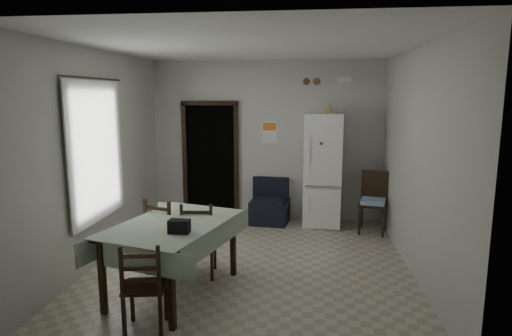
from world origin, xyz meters
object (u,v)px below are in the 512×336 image
object	(u,v)px
dining_chair_near_head	(145,285)
fridge	(323,170)
corner_chair	(373,203)
dining_table	(174,258)
dining_chair_far_left	(167,235)
dining_chair_far_right	(199,238)
navy_seat	(270,201)

from	to	relation	value
dining_chair_near_head	fridge	bearing A→B (deg)	-126.39
corner_chair	dining_chair_near_head	world-z (taller)	corner_chair
dining_table	dining_chair_near_head	bearing A→B (deg)	-77.27
corner_chair	dining_chair_far_left	bearing A→B (deg)	-132.04
dining_table	dining_chair_far_right	world-z (taller)	dining_chair_far_right
dining_chair_near_head	dining_chair_far_right	bearing A→B (deg)	-108.60
navy_seat	dining_chair_near_head	xyz separation A→B (m)	(-0.92, -3.70, 0.07)
fridge	dining_chair_far_left	bearing A→B (deg)	-127.84
fridge	dining_chair_far_right	distance (m)	2.92
navy_seat	dining_chair_far_right	xyz separation A→B (m)	(-0.71, -2.36, 0.09)
dining_chair_far_left	dining_chair_far_right	bearing A→B (deg)	-164.90
dining_chair_far_left	dining_chair_near_head	size ratio (longest dim) A/B	1.09
navy_seat	dining_table	world-z (taller)	dining_table
fridge	corner_chair	xyz separation A→B (m)	(0.83, -0.37, -0.47)
corner_chair	dining_chair_far_right	xyz separation A→B (m)	(-2.47, -1.99, -0.02)
fridge	dining_chair_far_right	bearing A→B (deg)	-121.05
corner_chair	dining_chair_far_left	xyz separation A→B (m)	(-2.89, -1.96, -0.01)
corner_chair	dining_chair_far_left	size ratio (longest dim) A/B	1.02
dining_chair_far_left	fridge	bearing A→B (deg)	-112.16
fridge	dining_chair_near_head	xyz separation A→B (m)	(-1.85, -3.70, -0.52)
dining_table	dining_chair_near_head	world-z (taller)	dining_chair_near_head
corner_chair	dining_table	bearing A→B (deg)	-122.40
dining_chair_far_left	dining_chair_far_right	world-z (taller)	dining_chair_far_left
navy_seat	dining_chair_far_right	size ratio (longest dim) A/B	0.81
fridge	dining_chair_near_head	distance (m)	4.17
fridge	navy_seat	distance (m)	1.10
fridge	dining_table	xyz separation A→B (m)	(-1.81, -2.89, -0.56)
fridge	dining_chair_far_left	xyz separation A→B (m)	(-2.07, -2.33, -0.48)
fridge	dining_chair_far_left	size ratio (longest dim) A/B	1.96
navy_seat	dining_chair_far_left	world-z (taller)	dining_chair_far_left
navy_seat	dining_chair_near_head	bearing A→B (deg)	-97.28
navy_seat	dining_chair_near_head	size ratio (longest dim) A/B	0.86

